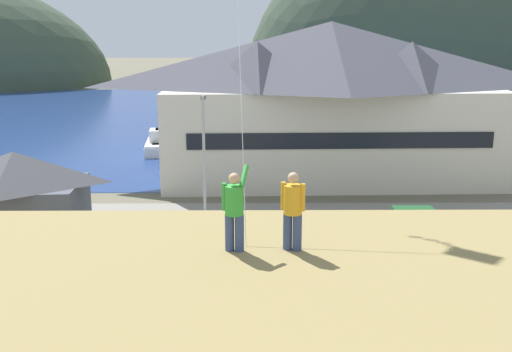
# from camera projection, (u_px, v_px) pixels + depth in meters

# --- Properties ---
(ground_plane) EXTENTS (600.00, 600.00, 0.00)m
(ground_plane) POSITION_uv_depth(u_px,v_px,m) (243.00, 307.00, 23.73)
(ground_plane) COLOR #66604C
(parking_lot_pad) EXTENTS (40.00, 20.00, 0.10)m
(parking_lot_pad) POSITION_uv_depth(u_px,v_px,m) (244.00, 260.00, 28.59)
(parking_lot_pad) COLOR gray
(parking_lot_pad) RESTS_ON ground
(bay_water) EXTENTS (360.00, 84.00, 0.03)m
(bay_water) POSITION_uv_depth(u_px,v_px,m) (248.00, 115.00, 82.14)
(bay_water) COLOR navy
(bay_water) RESTS_ON ground
(far_hill_east_peak) EXTENTS (83.03, 58.63, 74.64)m
(far_hill_east_peak) POSITION_uv_depth(u_px,v_px,m) (428.00, 85.00, 134.65)
(far_hill_east_peak) COLOR #3D4C38
(far_hill_east_peak) RESTS_ON ground
(harbor_lodge) EXTENTS (26.18, 12.43, 11.72)m
(harbor_lodge) POSITION_uv_depth(u_px,v_px,m) (330.00, 97.00, 44.15)
(harbor_lodge) COLOR beige
(harbor_lodge) RESTS_ON ground
(storage_shed_near_lot) EXTENTS (6.73, 5.16, 5.39)m
(storage_shed_near_lot) POSITION_uv_depth(u_px,v_px,m) (18.00, 206.00, 28.03)
(storage_shed_near_lot) COLOR #474C56
(storage_shed_near_lot) RESTS_ON ground
(wharf_dock) EXTENTS (3.20, 14.31, 0.70)m
(wharf_dock) POSITION_uv_depth(u_px,v_px,m) (199.00, 143.00, 58.63)
(wharf_dock) COLOR #70604C
(wharf_dock) RESTS_ON ground
(moored_boat_wharfside) EXTENTS (2.43, 6.00, 2.16)m
(moored_boat_wharfside) POSITION_uv_depth(u_px,v_px,m) (163.00, 143.00, 56.44)
(moored_boat_wharfside) COLOR #23564C
(moored_boat_wharfside) RESTS_ON ground
(moored_boat_outer_mooring) EXTENTS (2.90, 8.19, 2.16)m
(moored_boat_outer_mooring) POSITION_uv_depth(u_px,v_px,m) (236.00, 137.00, 59.78)
(moored_boat_outer_mooring) COLOR navy
(moored_boat_outer_mooring) RESTS_ON ground
(moored_boat_inner_slip) EXTENTS (3.15, 7.77, 2.16)m
(moored_boat_inner_slip) POSITION_uv_depth(u_px,v_px,m) (160.00, 144.00, 56.21)
(moored_boat_inner_slip) COLOR silver
(moored_boat_inner_slip) RESTS_ON ground
(parked_car_back_row_right) EXTENTS (4.23, 2.11, 1.82)m
(parked_car_back_row_right) POSITION_uv_depth(u_px,v_px,m) (416.00, 225.00, 30.68)
(parked_car_back_row_right) COLOR #236633
(parked_car_back_row_right) RESTS_ON parking_lot_pad
(parked_car_front_row_red) EXTENTS (4.26, 2.18, 1.82)m
(parked_car_front_row_red) POSITION_uv_depth(u_px,v_px,m) (153.00, 237.00, 28.89)
(parked_car_front_row_red) COLOR slate
(parked_car_front_row_red) RESTS_ON parking_lot_pad
(parked_car_front_row_silver) EXTENTS (4.34, 2.33, 1.82)m
(parked_car_front_row_silver) POSITION_uv_depth(u_px,v_px,m) (334.00, 236.00, 28.95)
(parked_car_front_row_silver) COLOR slate
(parked_car_front_row_silver) RESTS_ON parking_lot_pad
(parked_car_lone_by_shed) EXTENTS (4.21, 2.07, 1.82)m
(parked_car_lone_by_shed) POSITION_uv_depth(u_px,v_px,m) (401.00, 278.00, 23.96)
(parked_car_lone_by_shed) COLOR #9EA3A8
(parked_car_lone_by_shed) RESTS_ON parking_lot_pad
(parking_light_pole) EXTENTS (0.24, 0.78, 7.35)m
(parking_light_pole) POSITION_uv_depth(u_px,v_px,m) (204.00, 152.00, 33.00)
(parking_light_pole) COLOR #ADADB2
(parking_light_pole) RESTS_ON parking_lot_pad
(person_kite_flyer) EXTENTS (0.60, 0.62, 1.86)m
(person_kite_flyer) POSITION_uv_depth(u_px,v_px,m) (234.00, 209.00, 12.71)
(person_kite_flyer) COLOR #384770
(person_kite_flyer) RESTS_ON grassy_hill_foreground
(person_companion) EXTENTS (0.52, 0.40, 1.74)m
(person_companion) POSITION_uv_depth(u_px,v_px,m) (293.00, 209.00, 12.77)
(person_companion) COLOR #384770
(person_companion) RESTS_ON grassy_hill_foreground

